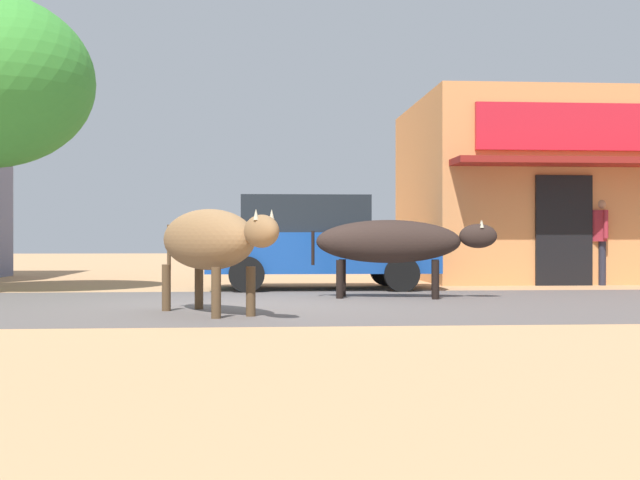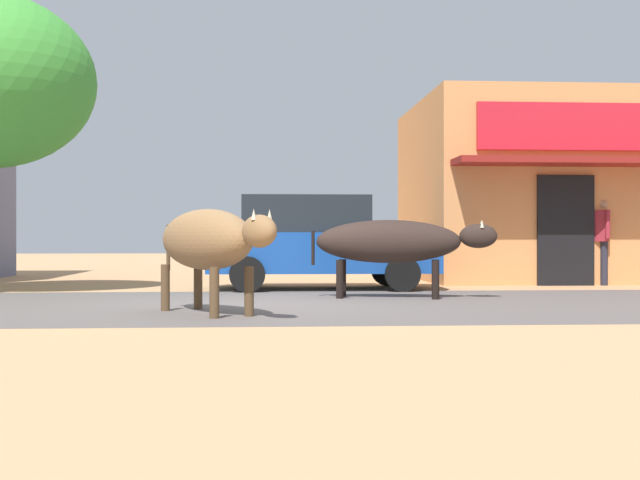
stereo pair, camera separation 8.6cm
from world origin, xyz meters
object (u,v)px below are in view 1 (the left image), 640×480
parked_hatchback_car (316,241)px  pedestrian_by_shop (600,234)px  cow_near_brown (210,240)px  cow_far_dark (393,242)px

parked_hatchback_car → pedestrian_by_shop: 5.60m
cow_near_brown → parked_hatchback_car: bearing=71.9°
parked_hatchback_car → cow_near_brown: 5.23m
pedestrian_by_shop → parked_hatchback_car: bearing=-171.8°
cow_near_brown → pedestrian_by_shop: pedestrian_by_shop is taller
cow_far_dark → pedestrian_by_shop: bearing=35.4°
parked_hatchback_car → cow_far_dark: size_ratio=1.46×
parked_hatchback_car → cow_near_brown: (-1.62, -4.97, 0.03)m
cow_far_dark → pedestrian_by_shop: (4.55, 3.24, 0.14)m
cow_near_brown → cow_far_dark: size_ratio=0.84×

